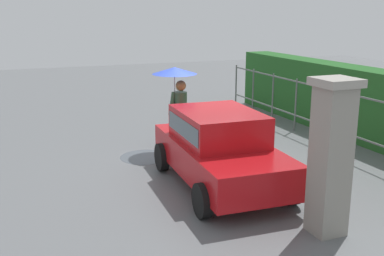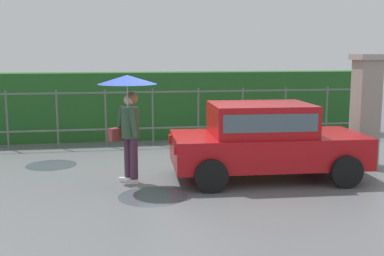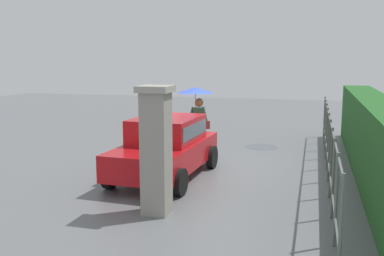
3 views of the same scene
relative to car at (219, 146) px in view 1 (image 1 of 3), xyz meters
The scene contains 8 objects.
ground_plane 1.68m from the car, 157.75° to the left, with size 40.00×40.00×0.00m, color slate.
car is the anchor object (origin of this frame).
pedestrian 2.73m from the car, behind, with size 1.09×1.09×2.05m.
gate_pillar 2.60m from the car, 15.16° to the left, with size 0.60×0.60×2.42m.
fence_section 4.04m from the car, 107.67° to the left, with size 11.19×0.05×1.50m.
hedge_row 5.09m from the car, 103.94° to the left, with size 12.14×0.90×1.90m, color #235B23.
puddle_near 2.56m from the car, 159.35° to the right, with size 1.20×1.20×0.00m, color #4C545B.
puddle_far 4.72m from the car, 156.74° to the left, with size 1.09×1.09×0.00m, color #4C545B.
Camera 1 is at (9.21, -4.29, 3.36)m, focal length 43.38 mm.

